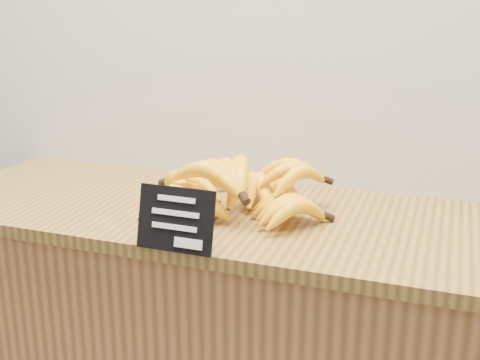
# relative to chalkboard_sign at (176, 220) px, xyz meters

# --- Properties ---
(counter_top) EXTENTS (1.57, 0.54, 0.03)m
(counter_top) POSITION_rel_chalkboard_sign_xyz_m (0.06, 0.26, -0.08)
(counter_top) COLOR olive
(counter_top) RESTS_ON counter
(chalkboard_sign) EXTENTS (0.16, 0.04, 0.13)m
(chalkboard_sign) POSITION_rel_chalkboard_sign_xyz_m (0.00, 0.00, 0.00)
(chalkboard_sign) COLOR black
(chalkboard_sign) RESTS_ON counter_top
(banana_pile) EXTENTS (0.48, 0.38, 0.13)m
(banana_pile) POSITION_rel_chalkboard_sign_xyz_m (0.03, 0.25, -0.01)
(banana_pile) COLOR yellow
(banana_pile) RESTS_ON counter_top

